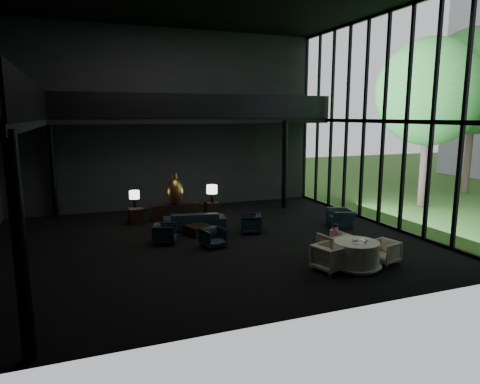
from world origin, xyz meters
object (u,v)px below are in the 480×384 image
object	(u,v)px
dining_chair_north	(334,243)
dining_chair_west	(330,256)
lounge_armchair_west	(165,233)
lounge_armchair_south	(213,238)
sofa	(195,216)
side_table_left	(136,216)
window_armchair	(341,216)
dining_chair_east	(384,251)
bronze_urn	(175,191)
child	(335,233)
table_lamp_left	(134,195)
table_lamp_right	(212,190)
lounge_armchair_east	(251,223)
coffee_table	(198,230)
side_table_right	(212,209)
console	(175,212)
dining_table	(356,256)

from	to	relation	value
dining_chair_north	dining_chair_west	size ratio (longest dim) A/B	0.96
lounge_armchair_west	lounge_armchair_south	world-z (taller)	lounge_armchair_west
sofa	side_table_left	bearing A→B (deg)	-31.36
sofa	window_armchair	world-z (taller)	sofa
window_armchair	dining_chair_east	size ratio (longest dim) A/B	1.42
bronze_urn	side_table_left	size ratio (longest dim) A/B	2.13
child	dining_chair_east	bearing A→B (deg)	140.09
lounge_armchair_west	window_armchair	bearing A→B (deg)	-70.74
table_lamp_left	window_armchair	bearing A→B (deg)	-25.34
lounge_armchair_west	window_armchair	xyz separation A→B (m)	(6.79, -0.12, 0.06)
lounge_armchair_west	dining_chair_west	xyz separation A→B (m)	(3.75, -4.10, 0.07)
table_lamp_right	lounge_armchair_east	distance (m)	3.19
bronze_urn	side_table_left	xyz separation A→B (m)	(-1.60, -0.04, -0.89)
lounge_armchair_south	dining_chair_north	distance (m)	3.82
dining_chair_east	window_armchair	bearing A→B (deg)	148.04
sofa	lounge_armchair_east	size ratio (longest dim) A/B	3.39
lounge_armchair_east	dining_chair_west	xyz separation A→B (m)	(0.58, -4.33, 0.05)
lounge_armchair_east	coffee_table	size ratio (longest dim) A/B	0.93
bronze_urn	lounge_armchair_west	distance (m)	3.45
side_table_right	lounge_armchair_east	xyz separation A→B (m)	(0.52, -3.12, 0.08)
side_table_left	coffee_table	bearing A→B (deg)	-53.93
bronze_urn	table_lamp_left	size ratio (longest dim) A/B	1.92
table_lamp_left	table_lamp_right	bearing A→B (deg)	-1.28
bronze_urn	lounge_armchair_south	bearing A→B (deg)	-85.52
child	dining_chair_north	bearing A→B (deg)	-121.63
console	sofa	size ratio (longest dim) A/B	0.80
side_table_right	table_lamp_right	bearing A→B (deg)	-90.00
lounge_armchair_south	window_armchair	world-z (taller)	window_armchair
side_table_right	table_lamp_right	distance (m)	0.83
side_table_left	table_lamp_right	size ratio (longest dim) A/B	0.81
console	dining_chair_west	size ratio (longest dim) A/B	2.41
lounge_armchair_east	dining_chair_east	distance (m)	4.98
lounge_armchair_west	child	world-z (taller)	child
bronze_urn	side_table_right	size ratio (longest dim) A/B	2.22
bronze_urn	table_lamp_left	bearing A→B (deg)	173.92
coffee_table	side_table_right	bearing A→B (deg)	63.88
lounge_armchair_east	lounge_armchair_south	bearing A→B (deg)	-36.81
table_lamp_right	window_armchair	size ratio (longest dim) A/B	0.80
side_table_right	window_armchair	xyz separation A→B (m)	(4.14, -3.47, 0.12)
dining_table	lounge_armchair_east	bearing A→B (deg)	107.43
dining_chair_west	child	distance (m)	1.20
bronze_urn	table_lamp_right	xyz separation A→B (m)	(1.60, 0.10, -0.07)
console	side_table_right	distance (m)	1.60
lounge_armchair_east	lounge_armchair_south	world-z (taller)	lounge_armchair_east
table_lamp_left	window_armchair	xyz separation A→B (m)	(7.34, -3.48, -0.67)
dining_chair_east	lounge_armchair_west	bearing A→B (deg)	-141.59
lounge_armchair_east	dining_chair_west	size ratio (longest dim) A/B	0.89
dining_table	child	size ratio (longest dim) A/B	2.40
bronze_urn	child	distance (m)	7.27
lounge_armchair_south	window_armchair	bearing A→B (deg)	-5.39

